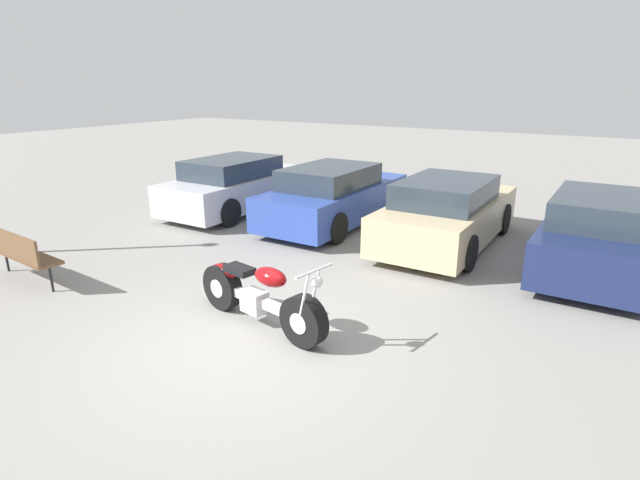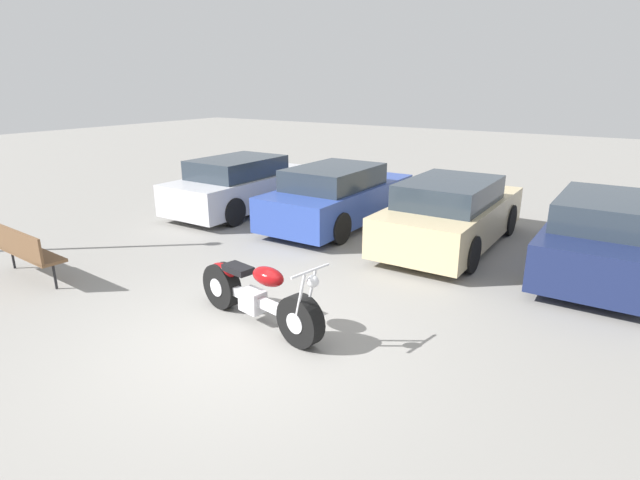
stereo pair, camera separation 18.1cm
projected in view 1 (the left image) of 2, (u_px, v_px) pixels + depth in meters
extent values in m
plane|color=gray|center=(246.00, 342.00, 6.31)|extent=(60.00, 60.00, 0.00)
cylinder|color=black|center=(304.00, 321.00, 6.13)|extent=(0.69, 0.31, 0.67)
cylinder|color=silver|center=(304.00, 321.00, 6.13)|extent=(0.30, 0.26, 0.27)
cylinder|color=black|center=(223.00, 287.00, 7.16)|extent=(0.69, 0.31, 0.67)
cylinder|color=silver|center=(223.00, 287.00, 7.16)|extent=(0.30, 0.26, 0.27)
cube|color=silver|center=(260.00, 301.00, 6.64)|extent=(1.24, 0.32, 0.12)
cube|color=silver|center=(254.00, 301.00, 6.73)|extent=(0.38, 0.30, 0.30)
ellipsoid|color=maroon|center=(270.00, 277.00, 6.38)|extent=(0.56, 0.37, 0.24)
cube|color=black|center=(239.00, 270.00, 6.80)|extent=(0.48, 0.31, 0.09)
ellipsoid|color=maroon|center=(224.00, 271.00, 7.06)|extent=(0.51, 0.28, 0.20)
cylinder|color=silver|center=(304.00, 299.00, 5.91)|extent=(0.22, 0.07, 0.71)
cylinder|color=silver|center=(314.00, 294.00, 6.03)|extent=(0.22, 0.07, 0.71)
cylinder|color=silver|center=(314.00, 271.00, 5.81)|extent=(0.14, 0.62, 0.03)
sphere|color=silver|center=(317.00, 281.00, 5.82)|extent=(0.15, 0.15, 0.15)
cylinder|color=silver|center=(252.00, 300.00, 7.00)|extent=(1.23, 0.29, 0.08)
cube|color=#BCBCC1|center=(240.00, 190.00, 12.66)|extent=(1.72, 4.27, 0.74)
cube|color=#28333D|center=(232.00, 168.00, 12.27)|extent=(1.51, 2.22, 0.46)
cylinder|color=black|center=(249.00, 185.00, 14.19)|extent=(0.20, 0.65, 0.65)
cylinder|color=black|center=(295.00, 192.00, 13.39)|extent=(0.20, 0.65, 0.65)
cylinder|color=black|center=(179.00, 204.00, 12.05)|extent=(0.20, 0.65, 0.65)
cylinder|color=black|center=(229.00, 212.00, 11.25)|extent=(0.20, 0.65, 0.65)
cube|color=#2D479E|center=(335.00, 201.00, 11.47)|extent=(1.72, 4.27, 0.74)
cube|color=#28333D|center=(330.00, 177.00, 11.08)|extent=(1.51, 2.22, 0.46)
cylinder|color=black|center=(334.00, 195.00, 13.00)|extent=(0.20, 0.65, 0.65)
cylinder|color=black|center=(391.00, 202.00, 12.19)|extent=(0.20, 0.65, 0.65)
cylinder|color=black|center=(273.00, 217.00, 10.86)|extent=(0.20, 0.65, 0.65)
cylinder|color=black|center=(336.00, 228.00, 10.05)|extent=(0.20, 0.65, 0.65)
cube|color=#C6B284|center=(448.00, 218.00, 10.01)|extent=(1.72, 4.27, 0.74)
cube|color=#28333D|center=(446.00, 191.00, 9.62)|extent=(1.51, 2.22, 0.46)
cylinder|color=black|center=(432.00, 209.00, 11.54)|extent=(0.20, 0.65, 0.65)
cylinder|color=black|center=(503.00, 219.00, 10.74)|extent=(0.20, 0.65, 0.65)
cylinder|color=black|center=(383.00, 238.00, 9.40)|extent=(0.20, 0.65, 0.65)
cylinder|color=black|center=(468.00, 253.00, 8.60)|extent=(0.20, 0.65, 0.65)
cube|color=#19234C|center=(600.00, 239.00, 8.67)|extent=(1.72, 4.27, 0.74)
cube|color=#28333D|center=(604.00, 209.00, 8.28)|extent=(1.51, 2.22, 0.46)
cylinder|color=black|center=(559.00, 226.00, 10.20)|extent=(0.20, 0.65, 0.65)
cylinder|color=black|center=(536.00, 264.00, 8.06)|extent=(0.20, 0.65, 0.65)
cube|color=brown|center=(25.00, 255.00, 8.11)|extent=(1.74, 0.52, 0.05)
cube|color=brown|center=(11.00, 245.00, 7.91)|extent=(1.71, 0.16, 0.44)
cylinder|color=black|center=(7.00, 259.00, 8.60)|extent=(0.04, 0.04, 0.45)
cylinder|color=black|center=(51.00, 278.00, 7.76)|extent=(0.04, 0.04, 0.45)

